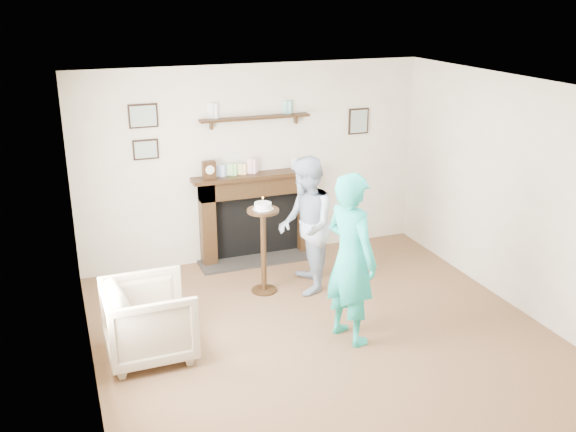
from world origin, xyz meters
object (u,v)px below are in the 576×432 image
object	(u,v)px
armchair	(152,354)
woman	(348,337)
man	(305,289)
pedestal_table	(263,234)

from	to	relation	value
armchair	woman	size ratio (longest dim) A/B	0.47
woman	man	bearing A→B (deg)	-17.56
armchair	woman	bearing A→B (deg)	-101.78
armchair	man	world-z (taller)	man
man	woman	size ratio (longest dim) A/B	0.92
pedestal_table	man	bearing A→B (deg)	-13.87
woman	pedestal_table	xyz separation A→B (m)	(-0.46, 1.31, 0.71)
man	pedestal_table	size ratio (longest dim) A/B	1.37
man	woman	xyz separation A→B (m)	(-0.01, -1.20, 0.00)
pedestal_table	woman	bearing A→B (deg)	-70.59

